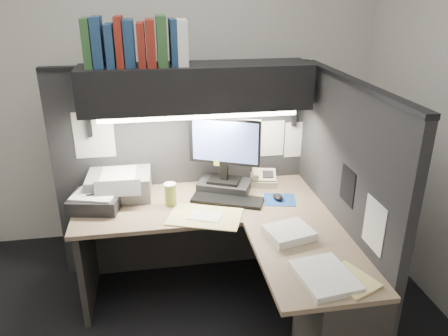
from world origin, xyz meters
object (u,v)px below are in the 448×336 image
Objects in this scene: coffee_cup at (170,195)px; monitor at (224,163)px; keyboard at (227,200)px; telephone at (263,178)px; notebook_stack at (96,202)px; desk at (262,279)px; printer at (120,183)px; overhead_shelf at (196,87)px.

monitor is at bearing 22.08° from coffee_cup.
telephone reaches higher than keyboard.
notebook_stack is at bearing 176.04° from coffee_cup.
desk is at bearing -46.34° from coffee_cup.
coffee_cup is (-0.39, 0.02, 0.06)m from keyboard.
printer is (-1.07, -0.02, 0.05)m from telephone.
keyboard is 0.78m from printer.
keyboard is (-0.13, 0.53, 0.30)m from desk.
coffee_cup is 0.46× the size of notebook_stack.
notebook_stack is (-1.02, 0.58, 0.34)m from desk.
desk is 0.88m from telephone.
monitor is 0.28m from keyboard.
coffee_cup is (-0.72, -0.24, 0.03)m from telephone.
printer reaches higher than desk.
monitor is 0.93m from notebook_stack.
telephone is 1.38× the size of coffee_cup.
keyboard is at bearing -16.11° from printer.
printer is at bearing 178.22° from overhead_shelf.
telephone reaches higher than desk.
desk is 5.21× the size of notebook_stack.
coffee_cup is at bearing -133.38° from monitor.
monitor is 0.37m from telephone.
overhead_shelf is at bearing 111.79° from desk.
desk is at bearing -91.12° from telephone.
printer is (-0.75, 0.06, -0.13)m from monitor.
overhead_shelf is at bearing 150.84° from keyboard.
telephone is at bearing 38.87° from monitor.
notebook_stack is at bearing -157.13° from telephone.
notebook_stack is (-0.50, 0.03, -0.03)m from coffee_cup.
monitor is 2.71× the size of telephone.
keyboard is at bearing -52.21° from overhead_shelf.
notebook_stack is (-0.91, -0.13, -0.17)m from monitor.
desk is 8.25× the size of telephone.
desk is 1.22m from notebook_stack.
coffee_cup is at bearing -148.11° from telephone.
keyboard is 1.14× the size of printer.
desk is 0.88m from monitor.
desk is 0.62m from keyboard.
overhead_shelf reaches higher than monitor.
overhead_shelf is 3.55× the size of printer.
desk is 3.05× the size of monitor.
printer reaches higher than coffee_cup.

